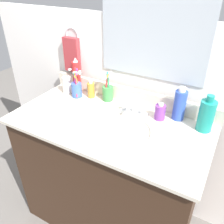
# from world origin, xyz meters

# --- Properties ---
(ground_plane) EXTENTS (6.00, 6.00, 0.00)m
(ground_plane) POSITION_xyz_m (0.00, 0.00, 0.00)
(ground_plane) COLOR #66605B
(vanity_cabinet) EXTENTS (1.02, 0.50, 0.79)m
(vanity_cabinet) POSITION_xyz_m (0.00, 0.00, 0.39)
(vanity_cabinet) COLOR #382316
(vanity_cabinet) RESTS_ON ground_plane
(countertop) EXTENTS (1.07, 0.54, 0.02)m
(countertop) POSITION_xyz_m (0.00, 0.00, 0.80)
(countertop) COLOR beige
(countertop) RESTS_ON vanity_cabinet
(backsplash) EXTENTS (1.07, 0.02, 0.09)m
(backsplash) POSITION_xyz_m (0.00, 0.26, 0.85)
(backsplash) COLOR beige
(backsplash) RESTS_ON countertop
(back_wall) EXTENTS (2.17, 0.04, 1.30)m
(back_wall) POSITION_xyz_m (0.00, 0.32, 0.65)
(back_wall) COLOR white
(back_wall) RESTS_ON ground_plane
(mirror_panel) EXTENTS (0.60, 0.01, 0.56)m
(mirror_panel) POSITION_xyz_m (0.10, 0.30, 1.26)
(mirror_panel) COLOR #B2BCC6
(towel_ring) EXTENTS (0.10, 0.01, 0.10)m
(towel_ring) POSITION_xyz_m (-0.43, 0.30, 1.15)
(towel_ring) COLOR silver
(hand_towel) EXTENTS (0.11, 0.04, 0.22)m
(hand_towel) POSITION_xyz_m (-0.43, 0.28, 1.03)
(hand_towel) COLOR #A53338
(sink_basin) EXTENTS (0.38, 0.38, 0.11)m
(sink_basin) POSITION_xyz_m (0.08, -0.05, 0.78)
(sink_basin) COLOR white
(sink_basin) RESTS_ON countertop
(faucet) EXTENTS (0.16, 0.10, 0.08)m
(faucet) POSITION_xyz_m (0.08, 0.14, 0.84)
(faucet) COLOR silver
(faucet) RESTS_ON countertop
(bottle_oil_amber) EXTENTS (0.05, 0.05, 0.12)m
(bottle_oil_amber) POSITION_xyz_m (-0.24, 0.20, 0.86)
(bottle_oil_amber) COLOR gold
(bottle_oil_amber) RESTS_ON countertop
(bottle_spray_red) EXTENTS (0.05, 0.05, 0.22)m
(bottle_spray_red) POSITION_xyz_m (-0.37, 0.24, 0.91)
(bottle_spray_red) COLOR red
(bottle_spray_red) RESTS_ON countertop
(bottle_mouthwash_teal) EXTENTS (0.08, 0.08, 0.19)m
(bottle_mouthwash_teal) POSITION_xyz_m (0.45, 0.18, 0.89)
(bottle_mouthwash_teal) COLOR teal
(bottle_mouthwash_teal) RESTS_ON countertop
(bottle_lotion_white) EXTENTS (0.06, 0.06, 0.13)m
(bottle_lotion_white) POSITION_xyz_m (-0.41, 0.17, 0.87)
(bottle_lotion_white) COLOR white
(bottle_lotion_white) RESTS_ON countertop
(bottle_cream_purple) EXTENTS (0.06, 0.06, 0.10)m
(bottle_cream_purple) POSITION_xyz_m (0.23, 0.16, 0.85)
(bottle_cream_purple) COLOR #7A3899
(bottle_cream_purple) RESTS_ON countertop
(bottle_shampoo_blue) EXTENTS (0.06, 0.06, 0.19)m
(bottle_shampoo_blue) POSITION_xyz_m (0.31, 0.22, 0.89)
(bottle_shampoo_blue) COLOR #2D4CB2
(bottle_shampoo_blue) RESTS_ON countertop
(cup_green) EXTENTS (0.06, 0.07, 0.18)m
(cup_green) POSITION_xyz_m (-0.13, 0.21, 0.86)
(cup_green) COLOR #3F8C47
(cup_green) RESTS_ON countertop
(cup_blue_plastic) EXTENTS (0.08, 0.09, 0.19)m
(cup_blue_plastic) POSITION_xyz_m (-0.32, 0.16, 0.86)
(cup_blue_plastic) COLOR #3F66B7
(cup_blue_plastic) RESTS_ON countertop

